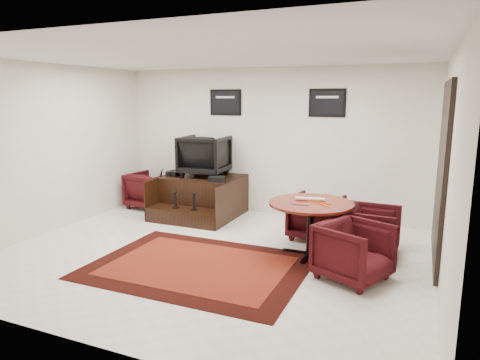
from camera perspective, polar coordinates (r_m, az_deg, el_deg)
name	(u,v)px	position (r m, az deg, el deg)	size (l,w,h in m)	color
ground	(210,254)	(6.32, -3.97, -9.88)	(6.00, 6.00, 0.00)	white
room_shell	(239,132)	(5.86, -0.08, 6.47)	(6.02, 5.02, 2.81)	silver
area_rug	(199,266)	(5.91, -5.55, -11.33)	(2.85, 2.14, 0.01)	black
shine_podium	(202,197)	(8.30, -5.13, -2.31)	(1.45, 1.49, 0.75)	black
shine_chair	(205,154)	(8.28, -4.74, 3.54)	(0.84, 0.79, 0.87)	black
shoes_pair	(174,173)	(8.42, -8.82, 0.92)	(0.23, 0.27, 0.10)	black
polish_kit	(217,179)	(7.72, -3.08, 0.12)	(0.27, 0.19, 0.09)	black
umbrella_black	(157,190)	(8.54, -11.01, -1.34)	(0.34, 0.13, 0.91)	black
umbrella_hooked	(167,191)	(8.76, -9.69, -1.44)	(0.29, 0.11, 0.78)	black
armchair_side	(150,188)	(9.01, -11.95, -1.09)	(0.78, 0.73, 0.80)	black
meeting_table	(311,209)	(6.18, 9.43, -3.79)	(1.19, 1.19, 0.78)	#4E160B
table_chair_back	(316,215)	(7.00, 10.15, -4.57)	(0.76, 0.71, 0.78)	black
table_chair_window	(371,229)	(6.45, 17.01, -6.21)	(0.77, 0.72, 0.79)	black
table_chair_corner	(354,249)	(5.54, 14.94, -8.86)	(0.78, 0.73, 0.80)	black
paper_roll	(310,199)	(6.24, 9.32, -2.51)	(0.05, 0.05, 0.42)	silver
table_clutter	(315,203)	(6.11, 9.96, -3.00)	(0.55, 0.39, 0.01)	#D6460B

